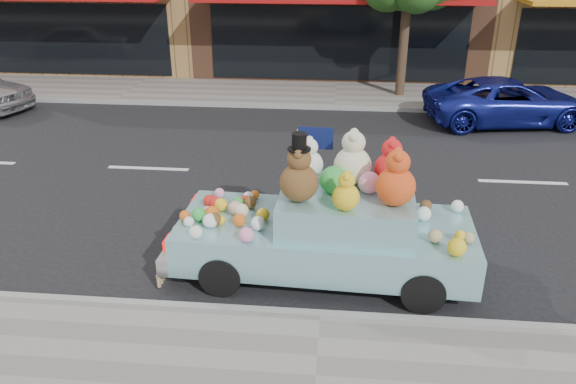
# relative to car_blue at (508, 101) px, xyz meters

# --- Properties ---
(ground) EXTENTS (120.00, 120.00, 0.00)m
(ground) POSITION_rel_car_blue_xyz_m (-4.66, -4.14, -0.61)
(ground) COLOR black
(ground) RESTS_ON ground
(far_sidewalk) EXTENTS (60.00, 3.00, 0.12)m
(far_sidewalk) POSITION_rel_car_blue_xyz_m (-4.66, 2.36, -0.55)
(far_sidewalk) COLOR gray
(far_sidewalk) RESTS_ON ground
(near_kerb) EXTENTS (60.00, 0.12, 0.13)m
(near_kerb) POSITION_rel_car_blue_xyz_m (-4.66, -9.14, -0.54)
(near_kerb) COLOR gray
(near_kerb) RESTS_ON ground
(far_kerb) EXTENTS (60.00, 0.12, 0.13)m
(far_kerb) POSITION_rel_car_blue_xyz_m (-4.66, 0.86, -0.54)
(far_kerb) COLOR gray
(far_kerb) RESTS_ON ground
(car_blue) EXTENTS (4.64, 2.66, 1.22)m
(car_blue) POSITION_rel_car_blue_xyz_m (0.00, 0.00, 0.00)
(car_blue) COLOR #1C259C
(car_blue) RESTS_ON ground
(art_car) EXTENTS (4.55, 1.94, 2.32)m
(art_car) POSITION_rel_car_blue_xyz_m (-4.62, -7.95, 0.20)
(art_car) COLOR black
(art_car) RESTS_ON ground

